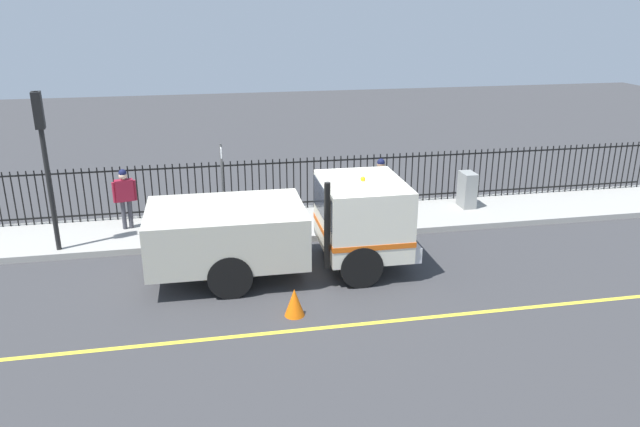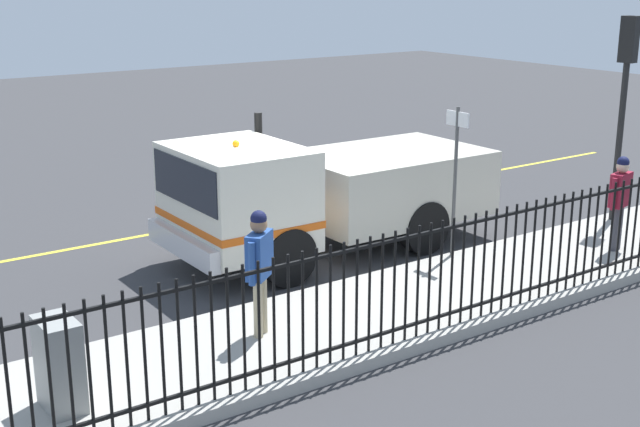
% 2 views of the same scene
% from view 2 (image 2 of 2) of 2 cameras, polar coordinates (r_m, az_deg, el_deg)
% --- Properties ---
extents(ground_plane, '(58.82, 58.82, 0.00)m').
position_cam_2_polar(ground_plane, '(14.84, -2.53, -3.08)').
color(ground_plane, '#38383A').
rests_on(ground_plane, ground).
extents(sidewalk_slab, '(2.50, 26.74, 0.16)m').
position_cam_2_polar(sidewalk_slab, '(12.53, 4.98, -6.38)').
color(sidewalk_slab, '#A3A099').
rests_on(sidewalk_slab, ground).
extents(lane_marking, '(0.12, 24.06, 0.01)m').
position_cam_2_polar(lane_marking, '(17.05, -7.40, -0.66)').
color(lane_marking, yellow).
rests_on(lane_marking, ground).
extents(work_truck, '(2.46, 6.02, 2.43)m').
position_cam_2_polar(work_truck, '(14.76, -0.50, 1.64)').
color(work_truck, silver).
rests_on(work_truck, ground).
extents(worker_standing, '(0.47, 0.52, 1.72)m').
position_cam_2_polar(worker_standing, '(11.09, -4.08, -3.11)').
color(worker_standing, '#264C99').
rests_on(worker_standing, sidewalk_slab).
extents(pedestrian_distant, '(0.31, 0.60, 1.65)m').
position_cam_2_polar(pedestrian_distant, '(15.41, 19.48, 1.30)').
color(pedestrian_distant, maroon).
rests_on(pedestrian_distant, sidewalk_slab).
extents(iron_fence, '(0.04, 22.76, 1.53)m').
position_cam_2_polar(iron_fence, '(11.50, 8.46, -4.01)').
color(iron_fence, black).
rests_on(iron_fence, sidewalk_slab).
extents(traffic_light_near, '(0.32, 0.24, 3.88)m').
position_cam_2_polar(traffic_light_near, '(17.04, 19.79, 8.59)').
color(traffic_light_near, black).
rests_on(traffic_light_near, sidewalk_slab).
extents(utility_cabinet, '(0.62, 0.39, 1.05)m').
position_cam_2_polar(utility_cabinet, '(9.85, -17.07, -9.66)').
color(utility_cabinet, gray).
rests_on(utility_cabinet, sidewalk_slab).
extents(traffic_cone, '(0.41, 0.41, 0.58)m').
position_cam_2_polar(traffic_cone, '(16.95, -3.36, 0.37)').
color(traffic_cone, orange).
rests_on(traffic_cone, ground).
extents(street_sign, '(0.50, 0.06, 2.55)m').
position_cam_2_polar(street_sign, '(14.27, 9.08, 3.23)').
color(street_sign, '#4C4C4C').
rests_on(street_sign, sidewalk_slab).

